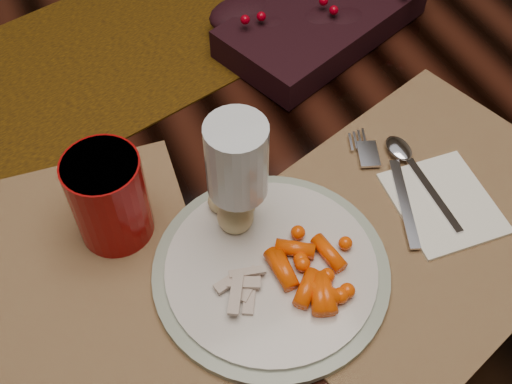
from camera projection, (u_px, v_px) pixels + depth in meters
name	position (u px, v px, depth m)	size (l,w,h in m)	color
floor	(222.00, 317.00, 1.53)	(5.00, 5.00, 0.00)	black
dining_table	(213.00, 229.00, 1.23)	(1.80, 1.00, 0.75)	black
table_runner	(138.00, 41.00, 1.00)	(1.60, 0.33, 0.00)	#442D09
centerpiece	(322.00, 17.00, 0.98)	(0.32, 0.16, 0.06)	black
placemat_main	(415.00, 222.00, 0.79)	(0.45, 0.33, 0.00)	olive
dinner_plate	(271.00, 270.00, 0.74)	(0.27, 0.27, 0.02)	beige
baby_carrots	(308.00, 271.00, 0.72)	(0.11, 0.09, 0.02)	#EF4904
mashed_potatoes	(241.00, 200.00, 0.76)	(0.08, 0.07, 0.04)	beige
turkey_shreds	(239.00, 290.00, 0.70)	(0.07, 0.06, 0.02)	tan
napkin	(443.00, 203.00, 0.80)	(0.12, 0.14, 0.00)	white
fork	(395.00, 190.00, 0.81)	(0.03, 0.17, 0.00)	#BCBBC1
spoon	(422.00, 180.00, 0.82)	(0.03, 0.15, 0.00)	white
red_cup	(109.00, 198.00, 0.73)	(0.09, 0.09, 0.12)	maroon
wine_glass	(238.00, 186.00, 0.71)	(0.07, 0.07, 0.19)	white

